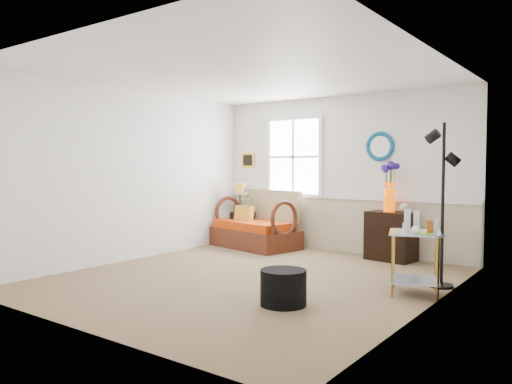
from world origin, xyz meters
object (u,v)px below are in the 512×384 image
Objects in this scene: floor_lamp at (443,205)px; lamp_stand at (243,228)px; cabinet at (391,236)px; side_table at (415,263)px; loveseat at (255,219)px; ottoman at (283,287)px.

lamp_stand is at bearing 166.22° from floor_lamp.
lamp_stand is 0.81× the size of cabinet.
side_table is (3.73, -1.66, 0.05)m from lamp_stand.
lamp_stand is at bearing 173.11° from loveseat.
lamp_stand is at bearing 133.77° from ottoman.
lamp_stand is 0.31× the size of floor_lamp.
floor_lamp is at bearing -16.46° from lamp_stand.
side_table is at bearing 52.97° from ottoman.
floor_lamp reaches higher than cabinet.
floor_lamp is at bearing 73.65° from side_table.
side_table is (3.35, -1.53, -0.15)m from loveseat.
side_table is 1.58m from ottoman.
loveseat is 2.19× the size of side_table.
loveseat is 3.69m from side_table.
side_table is at bearing -12.59° from loveseat.
side_table is 0.82m from floor_lamp.
ottoman is at bearing -119.16° from floor_lamp.
loveseat is 3.68m from floor_lamp.
floor_lamp is (3.88, -1.15, 0.68)m from lamp_stand.
side_table reaches higher than lamp_stand.
side_table reaches higher than ottoman.
cabinet is 1.06× the size of side_table.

